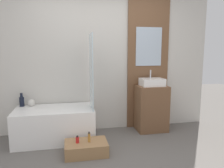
{
  "coord_description": "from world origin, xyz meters",
  "views": [
    {
      "loc": [
        -0.58,
        -2.38,
        1.48
      ],
      "look_at": [
        0.06,
        0.71,
        0.99
      ],
      "focal_mm": 35.0,
      "sensor_mm": 36.0,
      "label": 1
    }
  ],
  "objects_px": {
    "vase_round_light": "(32,103)",
    "sink": "(152,82)",
    "bottle_soap_primary": "(77,140)",
    "bathtub": "(55,124)",
    "vase_tall_dark": "(22,101)",
    "wooden_step_bench": "(86,148)",
    "bottle_soap_secondary": "(89,137)"
  },
  "relations": [
    {
      "from": "vase_round_light",
      "to": "sink",
      "type": "bearing_deg",
      "value": -3.26
    },
    {
      "from": "vase_round_light",
      "to": "bottle_soap_primary",
      "type": "bearing_deg",
      "value": -49.5
    },
    {
      "from": "bathtub",
      "to": "vase_tall_dark",
      "type": "height_order",
      "value": "vase_tall_dark"
    },
    {
      "from": "wooden_step_bench",
      "to": "bottle_soap_secondary",
      "type": "bearing_deg",
      "value": 0.0
    },
    {
      "from": "vase_round_light",
      "to": "bottle_soap_secondary",
      "type": "relative_size",
      "value": 0.79
    },
    {
      "from": "vase_tall_dark",
      "to": "vase_round_light",
      "type": "xyz_separation_m",
      "value": [
        0.16,
        -0.02,
        -0.03
      ]
    },
    {
      "from": "bathtub",
      "to": "vase_tall_dark",
      "type": "xyz_separation_m",
      "value": [
        -0.54,
        0.26,
        0.36
      ]
    },
    {
      "from": "sink",
      "to": "bottle_soap_primary",
      "type": "relative_size",
      "value": 4.01
    },
    {
      "from": "sink",
      "to": "vase_round_light",
      "type": "bearing_deg",
      "value": 176.74
    },
    {
      "from": "wooden_step_bench",
      "to": "vase_round_light",
      "type": "height_order",
      "value": "vase_round_light"
    },
    {
      "from": "wooden_step_bench",
      "to": "vase_tall_dark",
      "type": "xyz_separation_m",
      "value": [
        -1.0,
        0.86,
        0.54
      ]
    },
    {
      "from": "sink",
      "to": "bottle_soap_secondary",
      "type": "distance_m",
      "value": 1.57
    },
    {
      "from": "bathtub",
      "to": "vase_round_light",
      "type": "height_order",
      "value": "vase_round_light"
    },
    {
      "from": "sink",
      "to": "vase_round_light",
      "type": "xyz_separation_m",
      "value": [
        -2.11,
        0.12,
        -0.31
      ]
    },
    {
      "from": "bathtub",
      "to": "sink",
      "type": "relative_size",
      "value": 3.06
    },
    {
      "from": "vase_tall_dark",
      "to": "bottle_soap_secondary",
      "type": "relative_size",
      "value": 1.52
    },
    {
      "from": "vase_tall_dark",
      "to": "bottle_soap_primary",
      "type": "distance_m",
      "value": 1.3
    },
    {
      "from": "wooden_step_bench",
      "to": "bottle_soap_primary",
      "type": "xyz_separation_m",
      "value": [
        -0.12,
        0.0,
        0.14
      ]
    },
    {
      "from": "vase_tall_dark",
      "to": "wooden_step_bench",
      "type": "bearing_deg",
      "value": -40.83
    },
    {
      "from": "bathtub",
      "to": "bottle_soap_primary",
      "type": "height_order",
      "value": "bathtub"
    },
    {
      "from": "sink",
      "to": "wooden_step_bench",
      "type": "bearing_deg",
      "value": -150.28
    },
    {
      "from": "sink",
      "to": "bottle_soap_primary",
      "type": "height_order",
      "value": "sink"
    },
    {
      "from": "wooden_step_bench",
      "to": "bottle_soap_secondary",
      "type": "relative_size",
      "value": 4.05
    },
    {
      "from": "vase_tall_dark",
      "to": "sink",
      "type": "bearing_deg",
      "value": -3.53
    },
    {
      "from": "bathtub",
      "to": "bottle_soap_secondary",
      "type": "relative_size",
      "value": 8.48
    },
    {
      "from": "vase_round_light",
      "to": "wooden_step_bench",
      "type": "bearing_deg",
      "value": -45.09
    },
    {
      "from": "wooden_step_bench",
      "to": "bottle_soap_secondary",
      "type": "xyz_separation_m",
      "value": [
        0.05,
        0.0,
        0.16
      ]
    },
    {
      "from": "vase_round_light",
      "to": "bottle_soap_primary",
      "type": "xyz_separation_m",
      "value": [
        0.72,
        -0.84,
        -0.37
      ]
    },
    {
      "from": "vase_tall_dark",
      "to": "vase_round_light",
      "type": "height_order",
      "value": "vase_tall_dark"
    },
    {
      "from": "bottle_soap_secondary",
      "to": "bottle_soap_primary",
      "type": "bearing_deg",
      "value": 180.0
    },
    {
      "from": "wooden_step_bench",
      "to": "sink",
      "type": "bearing_deg",
      "value": 29.72
    },
    {
      "from": "bottle_soap_secondary",
      "to": "wooden_step_bench",
      "type": "bearing_deg",
      "value": 180.0
    }
  ]
}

